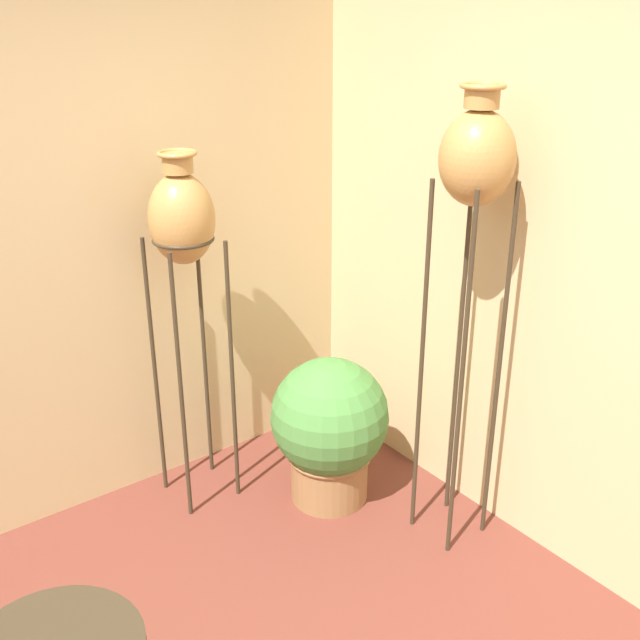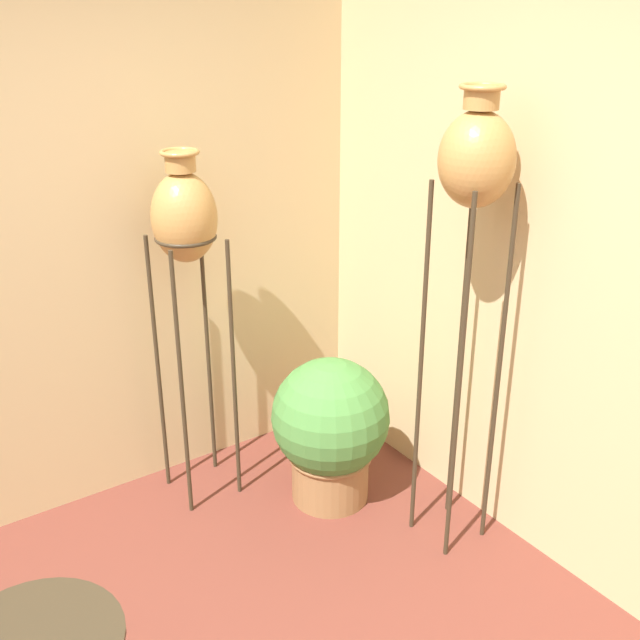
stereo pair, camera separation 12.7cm
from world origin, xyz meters
The scene contains 3 objects.
vase_stand_tall centered at (1.60, 0.64, 1.67)m, with size 0.29×0.29×2.00m.
vase_stand_medium centered at (0.82, 1.58, 1.37)m, with size 0.29×0.29×1.70m.
potted_plant centered at (1.30, 1.16, 0.40)m, with size 0.57×0.57×0.74m.
Camera 2 is at (-0.49, -1.35, 2.27)m, focal length 42.00 mm.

